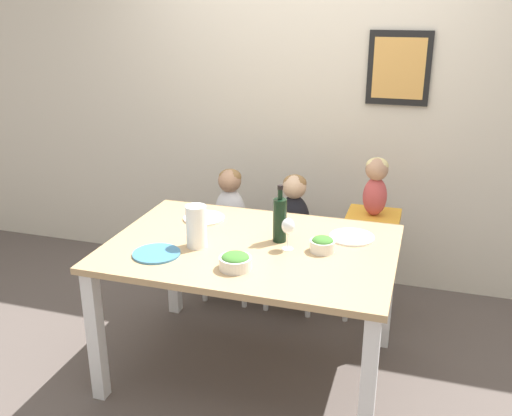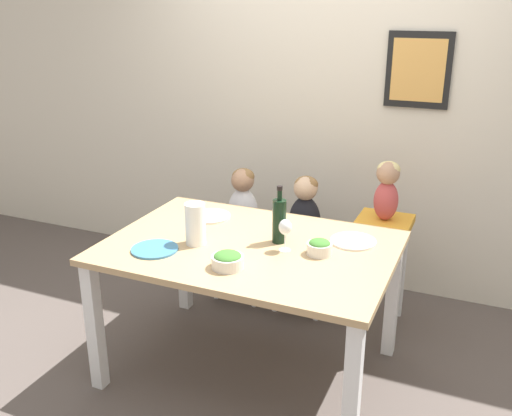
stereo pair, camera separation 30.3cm
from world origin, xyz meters
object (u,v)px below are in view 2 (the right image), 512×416
wine_glass_near (285,228)px  dinner_plate_back_left (210,216)px  dinner_plate_front_left (155,249)px  person_child_left (243,202)px  salad_bowl_small (320,247)px  person_child_center (305,211)px  salad_bowl_large (228,260)px  person_baby_right (387,187)px  wine_bottle (279,220)px  chair_far_left (243,246)px  chair_far_center (303,256)px  paper_towel_roll (195,224)px  chair_right_highchair (382,243)px  dinner_plate_back_right (353,241)px

wine_glass_near → dinner_plate_back_left: 0.65m
dinner_plate_front_left → dinner_plate_back_left: size_ratio=1.00×
person_child_left → salad_bowl_small: 1.11m
person_child_center → salad_bowl_large: 1.11m
person_child_left → person_baby_right: 1.00m
wine_bottle → wine_glass_near: wine_bottle is taller
salad_bowl_large → chair_far_left: bearing=111.0°
person_child_left → wine_glass_near: wine_glass_near is taller
dinner_plate_back_left → person_child_center: bearing=51.5°
salad_bowl_small → chair_far_center: bearing=113.5°
paper_towel_roll → chair_far_center: bearing=71.4°
chair_far_center → person_child_left: (-0.45, 0.00, 0.32)m
wine_bottle → salad_bowl_large: (-0.12, -0.39, -0.09)m
person_child_center → chair_right_highchair: bearing=-0.1°
paper_towel_roll → salad_bowl_small: (0.64, 0.13, -0.07)m
dinner_plate_back_left → wine_bottle: bearing=-19.6°
chair_right_highchair → dinner_plate_front_left: size_ratio=2.94×
chair_right_highchair → person_child_center: bearing=179.9°
person_child_left → wine_glass_near: bearing=-52.8°
person_child_center → wine_bottle: 0.75m
chair_far_center → salad_bowl_large: bearing=-91.3°
person_child_center → wine_bottle: wine_bottle is taller
chair_far_center → dinner_plate_back_right: size_ratio=1.81×
chair_right_highchair → dinner_plate_back_left: size_ratio=2.94×
chair_right_highchair → paper_towel_roll: paper_towel_roll is taller
wine_bottle → dinner_plate_back_left: 0.56m
chair_far_center → person_baby_right: (0.52, 0.00, 0.56)m
chair_far_center → person_child_left: 0.55m
paper_towel_roll → wine_glass_near: 0.48m
person_child_left → dinner_plate_front_left: person_child_left is taller
dinner_plate_back_left → paper_towel_roll: bearing=-73.1°
person_baby_right → paper_towel_roll: bearing=-132.1°
chair_far_center → person_child_center: person_child_center is taller
chair_far_center → wine_glass_near: wine_glass_near is taller
dinner_plate_front_left → chair_far_left: bearing=89.2°
dinner_plate_front_left → wine_glass_near: bearing=23.4°
chair_far_left → dinner_plate_back_left: bearing=-87.1°
wine_glass_near → dinner_plate_back_right: wine_glass_near is taller
person_child_left → wine_glass_near: 1.03m
person_child_center → paper_towel_roll: paper_towel_roll is taller
person_baby_right → salad_bowl_large: person_baby_right is taller
chair_far_left → person_baby_right: bearing=0.1°
wine_bottle → chair_far_center: bearing=97.3°
chair_right_highchair → dinner_plate_back_right: dinner_plate_back_right is taller
wine_bottle → dinner_plate_back_right: 0.42m
person_child_left → wine_bottle: wine_bottle is taller
paper_towel_roll → chair_right_highchair: bearing=47.8°
salad_bowl_large → salad_bowl_small: 0.49m
person_baby_right → wine_bottle: 0.83m
chair_far_left → dinner_plate_back_right: (0.91, -0.56, 0.41)m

